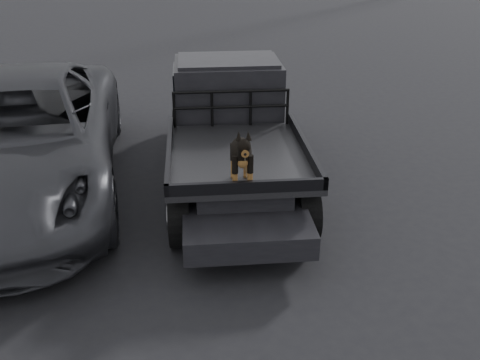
{
  "coord_description": "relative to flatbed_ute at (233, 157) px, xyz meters",
  "views": [
    {
      "loc": [
        -0.63,
        -5.8,
        3.82
      ],
      "look_at": [
        -0.12,
        -0.4,
        1.18
      ],
      "focal_mm": 40.0,
      "sensor_mm": 36.0,
      "label": 1
    }
  ],
  "objects": [
    {
      "name": "ground",
      "position": [
        0.02,
        -1.9,
        -0.46
      ],
      "size": [
        120.0,
        120.0,
        0.0
      ],
      "primitive_type": "plane",
      "color": "black",
      "rests_on": "ground"
    },
    {
      "name": "flatbed_ute",
      "position": [
        0.0,
        0.0,
        0.0
      ],
      "size": [
        2.0,
        5.4,
        0.92
      ],
      "primitive_type": null,
      "color": "black",
      "rests_on": "ground"
    },
    {
      "name": "ute_cab",
      "position": [
        -0.0,
        0.95,
        0.9
      ],
      "size": [
        1.72,
        1.3,
        0.88
      ],
      "primitive_type": null,
      "color": "black",
      "rests_on": "flatbed_ute"
    },
    {
      "name": "headache_rack",
      "position": [
        -0.0,
        0.2,
        0.74
      ],
      "size": [
        1.8,
        0.08,
        0.55
      ],
      "primitive_type": null,
      "color": "black",
      "rests_on": "flatbed_ute"
    },
    {
      "name": "dog",
      "position": [
        -0.05,
        -1.87,
        0.83
      ],
      "size": [
        0.32,
        0.6,
        0.74
      ],
      "primitive_type": null,
      "color": "black",
      "rests_on": "flatbed_ute"
    },
    {
      "name": "parked_suv",
      "position": [
        -3.26,
        0.06,
        0.42
      ],
      "size": [
        3.56,
        6.63,
        1.77
      ],
      "primitive_type": "imported",
      "rotation": [
        0.0,
        0.0,
        0.1
      ],
      "color": "#313237",
      "rests_on": "ground"
    }
  ]
}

